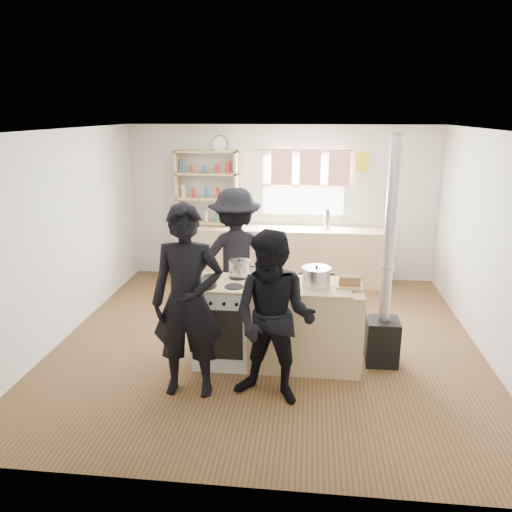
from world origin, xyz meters
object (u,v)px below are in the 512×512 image
Objects in this scene: person_near_left at (188,302)px; person_near_right at (274,319)px; skillet_greens at (202,284)px; roast_tray at (271,281)px; bread_board at (349,282)px; stockpot_counter at (316,277)px; flue_heater at (384,308)px; stockpot_stove at (240,268)px; person_far at (236,258)px; thermos at (327,220)px; cooking_island at (277,324)px.

person_near_left reaches higher than person_near_right.
person_near_right reaches higher than skillet_greens.
bread_board is at bearing 1.15° from roast_tray.
roast_tray is at bearing -179.03° from stockpot_counter.
roast_tray is at bearing -172.50° from flue_heater.
stockpot_stove is 0.88m from stockpot_counter.
person_near_left reaches higher than stockpot_counter.
person_far reaches higher than bread_board.
stockpot_stove is at bearing 176.87° from flue_heater.
person_near_left is at bearing -139.09° from roast_tray.
roast_tray is at bearing 101.30° from person_far.
thermos reaches higher than bread_board.
cooking_island is 0.91m from bread_board.
flue_heater is 1.49× the size of person_near_right.
stockpot_counter is at bearing 76.21° from person_near_right.
skillet_greens is 1.47× the size of bread_board.
thermos reaches higher than stockpot_stove.
skillet_greens is at bearing -131.16° from stockpot_stove.
person_near_right reaches higher than thermos.
roast_tray is 1.37× the size of stockpot_stove.
person_near_right is (0.02, -0.73, 0.37)m from cooking_island.
flue_heater is at bearing -78.12° from thermos.
person_near_right is (0.45, -0.95, -0.18)m from stockpot_stove.
person_far is (-1.01, 1.05, -0.14)m from stockpot_counter.
skillet_greens is 0.17× the size of flue_heater.
stockpot_stove is at bearing 168.98° from bread_board.
person_far is (-0.62, 1.76, 0.06)m from person_near_right.
stockpot_stove is 0.88× the size of bread_board.
stockpot_counter is 1.47m from person_far.
skillet_greens is 0.22× the size of person_near_left.
bread_board is at bearing 127.02° from person_far.
person_far is at bearing 142.46° from bread_board.
person_far is (0.21, 1.70, -0.05)m from person_near_left.
bread_board is 1.71m from person_far.
cooking_island is 0.79× the size of flue_heater.
skillet_greens is at bearing 83.74° from person_near_left.
stockpot_counter is (-0.19, -2.79, -0.02)m from thermos.
thermos is 1.05× the size of bread_board.
person_far reaches higher than roast_tray.
thermos is at bearing 95.67° from person_near_right.
skillet_greens is 1.54m from bread_board.
cooking_island is at bearing 12.47° from skillet_greens.
stockpot_stove reaches higher than roast_tray.
roast_tray is at bearing -103.44° from thermos.
stockpot_stove reaches higher than bread_board.
stockpot_stove is at bearing 86.37° from person_far.
thermos is 2.75m from stockpot_stove.
person_far is (-0.53, 1.06, -0.07)m from roast_tray.
person_near_left is at bearing -140.38° from cooking_island.
person_near_left is (-0.74, -0.64, -0.01)m from roast_tray.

